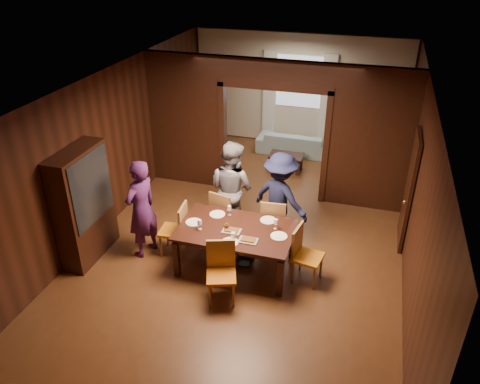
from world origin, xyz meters
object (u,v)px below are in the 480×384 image
(sofa, at_px, (295,143))
(hutch, at_px, (84,205))
(person_grey, at_px, (232,189))
(chair_right, at_px, (308,256))
(person_purple, at_px, (141,209))
(chair_far_l, at_px, (226,213))
(chair_near, at_px, (221,274))
(coffee_table, at_px, (286,162))
(chair_left, at_px, (173,229))
(chair_far_r, at_px, (274,221))
(dining_table, at_px, (236,248))
(person_navy, at_px, (280,198))

(sofa, xyz_separation_m, hutch, (-2.62, -5.35, 0.72))
(person_grey, height_order, chair_right, person_grey)
(person_purple, distance_m, hutch, 0.95)
(chair_far_l, relative_size, chair_near, 1.00)
(coffee_table, height_order, hutch, hutch)
(chair_near, bearing_deg, chair_left, 123.46)
(chair_far_r, bearing_deg, person_grey, -17.92)
(sofa, distance_m, coffee_table, 1.07)
(chair_right, bearing_deg, chair_far_r, 51.67)
(chair_near, bearing_deg, chair_right, 16.29)
(dining_table, relative_size, chair_left, 1.95)
(chair_far_l, distance_m, chair_far_r, 0.92)
(chair_right, bearing_deg, chair_left, 97.72)
(chair_far_r, bearing_deg, person_navy, -108.27)
(person_grey, relative_size, chair_far_l, 1.90)
(dining_table, distance_m, hutch, 2.66)
(chair_far_l, height_order, chair_near, same)
(person_grey, bearing_deg, hutch, 55.89)
(sofa, xyz_separation_m, coffee_table, (-0.01, -1.07, -0.08))
(chair_right, bearing_deg, hutch, 105.50)
(chair_left, bearing_deg, person_grey, 134.63)
(chair_right, height_order, hutch, hutch)
(person_navy, height_order, sofa, person_navy)
(person_grey, distance_m, chair_near, 1.96)
(chair_far_l, xyz_separation_m, chair_far_r, (0.92, -0.02, 0.00))
(person_purple, relative_size, dining_table, 0.95)
(person_purple, relative_size, chair_left, 1.85)
(coffee_table, xyz_separation_m, chair_near, (-0.03, -4.74, 0.28))
(coffee_table, bearing_deg, chair_left, -107.85)
(coffee_table, xyz_separation_m, chair_right, (1.16, -3.90, 0.28))
(hutch, bearing_deg, person_navy, 25.32)
(person_grey, distance_m, person_navy, 0.90)
(chair_right, relative_size, chair_far_r, 1.00)
(person_purple, distance_m, chair_left, 0.65)
(sofa, relative_size, hutch, 0.96)
(coffee_table, bearing_deg, person_navy, -80.94)
(person_navy, xyz_separation_m, chair_far_r, (-0.05, -0.23, -0.37))
(chair_left, height_order, chair_far_r, same)
(person_navy, relative_size, hutch, 0.86)
(chair_left, height_order, hutch, hutch)
(person_purple, height_order, chair_near, person_purple)
(sofa, bearing_deg, dining_table, 90.06)
(person_purple, relative_size, coffee_table, 2.24)
(chair_near, bearing_deg, chair_far_r, 56.68)
(sofa, distance_m, hutch, 6.00)
(chair_right, relative_size, chair_far_l, 1.00)
(person_grey, bearing_deg, chair_near, 125.48)
(person_navy, height_order, coffee_table, person_navy)
(person_navy, xyz_separation_m, chair_right, (0.70, -1.07, -0.37))
(dining_table, height_order, coffee_table, dining_table)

